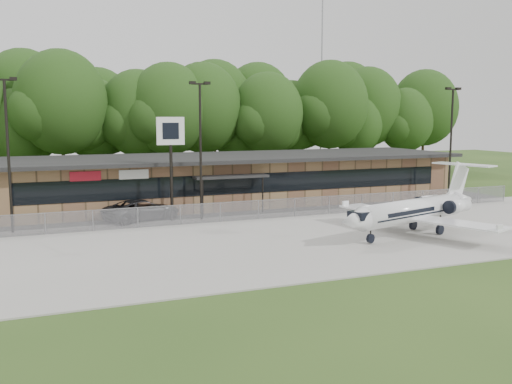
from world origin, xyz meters
name	(u,v)px	position (x,y,z in m)	size (l,w,h in m)	color
ground	(387,268)	(0.00, 0.00, 0.00)	(160.00, 160.00, 0.00)	#294619
apron	(314,237)	(0.00, 8.00, 0.04)	(64.00, 18.00, 0.08)	#9E9B93
parking_lot	(249,210)	(0.00, 19.50, 0.03)	(50.00, 9.00, 0.06)	#383835
terminal	(231,179)	(0.00, 23.94, 2.18)	(41.00, 11.65, 4.30)	olive
fence	(271,209)	(0.00, 15.00, 0.78)	(46.00, 0.04, 1.52)	gray
treeline	(180,118)	(0.00, 42.00, 7.50)	(72.00, 12.00, 15.00)	#203912
radio_mast	(321,82)	(22.00, 48.00, 12.50)	(0.20, 0.20, 25.00)	gray
light_pole_left	(8,143)	(-18.00, 16.50, 5.98)	(1.55, 0.30, 10.23)	black
light_pole_mid	(200,140)	(-5.00, 16.50, 5.98)	(1.55, 0.30, 10.23)	black
light_pole_right	(451,136)	(18.00, 16.50, 5.98)	(1.55, 0.30, 10.23)	black
business_jet	(416,211)	(6.38, 6.03, 1.62)	(13.35, 11.98, 4.53)	white
suv	(142,210)	(-9.13, 18.08, 0.80)	(2.65, 5.74, 1.60)	#2D2D2F
pole_sign	(171,142)	(-7.16, 16.80, 5.87)	(2.02, 0.38, 7.67)	black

